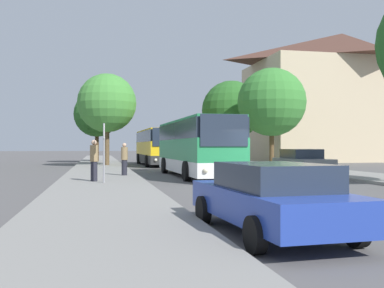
{
  "coord_description": "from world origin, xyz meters",
  "views": [
    {
      "loc": [
        -7.16,
        -17.85,
        1.72
      ],
      "look_at": [
        -0.35,
        14.63,
        1.89
      ],
      "focal_mm": 42.0,
      "sensor_mm": 36.0,
      "label": 1
    }
  ],
  "objects": [
    {
      "name": "pedestrian_waiting_far",
      "position": [
        -7.34,
        2.81,
        1.1
      ],
      "size": [
        0.36,
        0.36,
        1.86
      ],
      "rotation": [
        0.0,
        0.0,
        5.0
      ],
      "color": "#23232D",
      "rests_on": "sidewalk_left"
    },
    {
      "name": "bus_stop_sign",
      "position": [
        -6.91,
        1.8,
        1.74
      ],
      "size": [
        0.08,
        0.45,
        2.56
      ],
      "color": "gray",
      "rests_on": "sidewalk_left"
    },
    {
      "name": "parked_car_right_near",
      "position": [
        3.87,
        5.12,
        0.81
      ],
      "size": [
        2.12,
        4.39,
        1.57
      ],
      "rotation": [
        0.0,
        0.0,
        3.12
      ],
      "color": "slate",
      "rests_on": "ground_plane"
    },
    {
      "name": "building_right_background",
      "position": [
        21.19,
        30.49,
        7.56
      ],
      "size": [
        20.87,
        12.41,
        15.11
      ],
      "color": "#C6B28E",
      "rests_on": "ground_plane"
    },
    {
      "name": "sidewalk_left",
      "position": [
        -7.0,
        0.0,
        0.07
      ],
      "size": [
        4.0,
        120.0,
        0.15
      ],
      "primitive_type": "cube",
      "color": "gray",
      "rests_on": "ground_plane"
    },
    {
      "name": "ground_plane",
      "position": [
        0.0,
        0.0,
        0.0
      ],
      "size": [
        300.0,
        300.0,
        0.0
      ],
      "primitive_type": "plane",
      "color": "#565454",
      "rests_on": "ground"
    },
    {
      "name": "bus_front",
      "position": [
        -1.73,
        7.1,
        1.71
      ],
      "size": [
        2.87,
        11.49,
        3.18
      ],
      "rotation": [
        0.0,
        0.0,
        0.01
      ],
      "color": "silver",
      "rests_on": "ground_plane"
    },
    {
      "name": "tree_left_near",
      "position": [
        -6.43,
        20.34,
        5.34
      ],
      "size": [
        4.91,
        4.91,
        7.66
      ],
      "color": "brown",
      "rests_on": "sidewalk_left"
    },
    {
      "name": "tree_right_far",
      "position": [
        7.37,
        18.24,
        5.49
      ],
      "size": [
        5.84,
        5.84,
        8.27
      ],
      "color": "#513D23",
      "rests_on": "sidewalk_right"
    },
    {
      "name": "tree_left_far",
      "position": [
        -7.28,
        29.51,
        5.04
      ],
      "size": [
        4.72,
        4.72,
        7.27
      ],
      "color": "#47331E",
      "rests_on": "sidewalk_left"
    },
    {
      "name": "bus_middle",
      "position": [
        -1.95,
        22.47,
        1.71
      ],
      "size": [
        2.98,
        11.69,
        3.18
      ],
      "rotation": [
        0.0,
        0.0,
        0.01
      ],
      "color": "#2D2D2D",
      "rests_on": "ground_plane"
    },
    {
      "name": "pedestrian_waiting_near",
      "position": [
        -5.76,
        6.67,
        1.04
      ],
      "size": [
        0.36,
        0.36,
        1.75
      ],
      "rotation": [
        0.0,
        0.0,
        4.09
      ],
      "color": "#23232D",
      "rests_on": "sidewalk_left"
    },
    {
      "name": "parked_car_right_far",
      "position": [
        3.75,
        24.6,
        0.73
      ],
      "size": [
        2.11,
        4.18,
        1.37
      ],
      "rotation": [
        0.0,
        0.0,
        3.13
      ],
      "color": "black",
      "rests_on": "ground_plane"
    },
    {
      "name": "parked_car_left_curb",
      "position": [
        -3.87,
        -9.62,
        0.74
      ],
      "size": [
        2.26,
        4.76,
        1.39
      ],
      "rotation": [
        0.0,
        0.0,
        0.06
      ],
      "color": "#233D9E",
      "rests_on": "ground_plane"
    },
    {
      "name": "tree_right_mid",
      "position": [
        5.81,
        24.94,
        5.29
      ],
      "size": [
        5.88,
        5.88,
        8.09
      ],
      "color": "brown",
      "rests_on": "sidewalk_right"
    }
  ]
}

